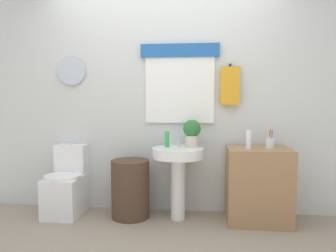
{
  "coord_description": "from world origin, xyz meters",
  "views": [
    {
      "loc": [
        0.41,
        -2.31,
        1.23
      ],
      "look_at": [
        0.08,
        0.8,
        0.98
      ],
      "focal_mm": 33.2,
      "sensor_mm": 36.0,
      "label": 1
    }
  ],
  "objects_px": {
    "toilet": "(67,187)",
    "pedestal_sink": "(178,165)",
    "toothbrush_cup": "(270,143)",
    "soap_bottle": "(167,139)",
    "potted_plant": "(192,132)",
    "laundry_hamper": "(130,189)",
    "lotion_bottle": "(249,139)",
    "wooden_cabinet": "(258,185)"
  },
  "relations": [
    {
      "from": "lotion_bottle",
      "to": "toilet",
      "type": "bearing_deg",
      "value": 177.89
    },
    {
      "from": "laundry_hamper",
      "to": "pedestal_sink",
      "type": "xyz_separation_m",
      "value": [
        0.5,
        -0.0,
        0.27
      ]
    },
    {
      "from": "potted_plant",
      "to": "toothbrush_cup",
      "type": "bearing_deg",
      "value": -2.92
    },
    {
      "from": "soap_bottle",
      "to": "pedestal_sink",
      "type": "bearing_deg",
      "value": -22.62
    },
    {
      "from": "toilet",
      "to": "toothbrush_cup",
      "type": "distance_m",
      "value": 2.2
    },
    {
      "from": "wooden_cabinet",
      "to": "lotion_bottle",
      "type": "bearing_deg",
      "value": -159.88
    },
    {
      "from": "toilet",
      "to": "potted_plant",
      "type": "xyz_separation_m",
      "value": [
        1.36,
        0.03,
        0.62
      ]
    },
    {
      "from": "potted_plant",
      "to": "toothbrush_cup",
      "type": "distance_m",
      "value": 0.79
    },
    {
      "from": "laundry_hamper",
      "to": "wooden_cabinet",
      "type": "bearing_deg",
      "value": 0.0
    },
    {
      "from": "laundry_hamper",
      "to": "pedestal_sink",
      "type": "bearing_deg",
      "value": -0.0
    },
    {
      "from": "soap_bottle",
      "to": "laundry_hamper",
      "type": "bearing_deg",
      "value": -172.59
    },
    {
      "from": "pedestal_sink",
      "to": "toothbrush_cup",
      "type": "relative_size",
      "value": 4.04
    },
    {
      "from": "laundry_hamper",
      "to": "wooden_cabinet",
      "type": "height_order",
      "value": "wooden_cabinet"
    },
    {
      "from": "potted_plant",
      "to": "lotion_bottle",
      "type": "distance_m",
      "value": 0.58
    },
    {
      "from": "toilet",
      "to": "laundry_hamper",
      "type": "bearing_deg",
      "value": -2.49
    },
    {
      "from": "toilet",
      "to": "soap_bottle",
      "type": "bearing_deg",
      "value": 0.99
    },
    {
      "from": "toilet",
      "to": "lotion_bottle",
      "type": "height_order",
      "value": "lotion_bottle"
    },
    {
      "from": "laundry_hamper",
      "to": "potted_plant",
      "type": "height_order",
      "value": "potted_plant"
    },
    {
      "from": "toilet",
      "to": "soap_bottle",
      "type": "relative_size",
      "value": 4.6
    },
    {
      "from": "soap_bottle",
      "to": "lotion_bottle",
      "type": "xyz_separation_m",
      "value": [
        0.82,
        -0.09,
        0.02
      ]
    },
    {
      "from": "pedestal_sink",
      "to": "laundry_hamper",
      "type": "bearing_deg",
      "value": 180.0
    },
    {
      "from": "toilet",
      "to": "wooden_cabinet",
      "type": "height_order",
      "value": "toilet"
    },
    {
      "from": "lotion_bottle",
      "to": "toothbrush_cup",
      "type": "xyz_separation_m",
      "value": [
        0.22,
        0.06,
        -0.04
      ]
    },
    {
      "from": "wooden_cabinet",
      "to": "soap_bottle",
      "type": "height_order",
      "value": "soap_bottle"
    },
    {
      "from": "soap_bottle",
      "to": "toothbrush_cup",
      "type": "xyz_separation_m",
      "value": [
        1.04,
        -0.03,
        -0.02
      ]
    },
    {
      "from": "pedestal_sink",
      "to": "toothbrush_cup",
      "type": "height_order",
      "value": "toothbrush_cup"
    },
    {
      "from": "pedestal_sink",
      "to": "lotion_bottle",
      "type": "relative_size",
      "value": 4.04
    },
    {
      "from": "laundry_hamper",
      "to": "soap_bottle",
      "type": "distance_m",
      "value": 0.65
    },
    {
      "from": "potted_plant",
      "to": "pedestal_sink",
      "type": "bearing_deg",
      "value": -156.8
    },
    {
      "from": "soap_bottle",
      "to": "potted_plant",
      "type": "xyz_separation_m",
      "value": [
        0.26,
        0.01,
        0.08
      ]
    },
    {
      "from": "soap_bottle",
      "to": "potted_plant",
      "type": "bearing_deg",
      "value": 2.2
    },
    {
      "from": "toothbrush_cup",
      "to": "potted_plant",
      "type": "bearing_deg",
      "value": 177.08
    },
    {
      "from": "potted_plant",
      "to": "toothbrush_cup",
      "type": "height_order",
      "value": "potted_plant"
    },
    {
      "from": "potted_plant",
      "to": "laundry_hamper",
      "type": "bearing_deg",
      "value": -174.68
    },
    {
      "from": "laundry_hamper",
      "to": "pedestal_sink",
      "type": "relative_size",
      "value": 0.82
    },
    {
      "from": "lotion_bottle",
      "to": "toothbrush_cup",
      "type": "distance_m",
      "value": 0.23
    },
    {
      "from": "potted_plant",
      "to": "lotion_bottle",
      "type": "relative_size",
      "value": 1.56
    },
    {
      "from": "pedestal_sink",
      "to": "soap_bottle",
      "type": "bearing_deg",
      "value": 157.38
    },
    {
      "from": "laundry_hamper",
      "to": "lotion_bottle",
      "type": "height_order",
      "value": "lotion_bottle"
    },
    {
      "from": "toilet",
      "to": "pedestal_sink",
      "type": "bearing_deg",
      "value": -1.46
    },
    {
      "from": "soap_bottle",
      "to": "potted_plant",
      "type": "distance_m",
      "value": 0.27
    },
    {
      "from": "pedestal_sink",
      "to": "lotion_bottle",
      "type": "height_order",
      "value": "lotion_bottle"
    }
  ]
}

